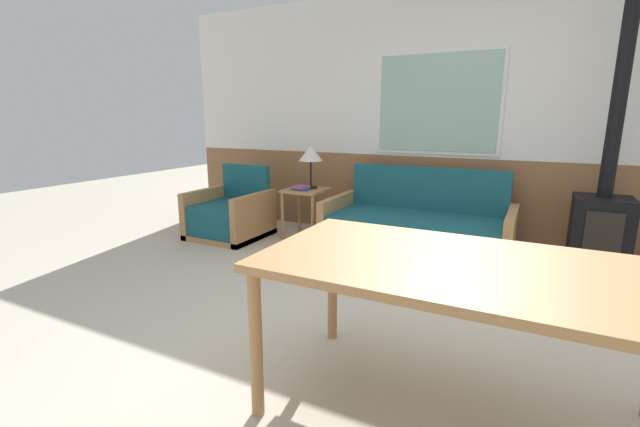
{
  "coord_description": "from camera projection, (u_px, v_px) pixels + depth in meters",
  "views": [
    {
      "loc": [
        0.68,
        -2.16,
        1.38
      ],
      "look_at": [
        -1.01,
        1.13,
        0.54
      ],
      "focal_mm": 24.0,
      "sensor_mm": 36.0,
      "label": 1
    }
  ],
  "objects": [
    {
      "name": "ground_plane",
      "position": [
        386.0,
        359.0,
        2.49
      ],
      "size": [
        16.0,
        16.0,
        0.0
      ],
      "primitive_type": "plane",
      "color": "beige"
    },
    {
      "name": "wall_back",
      "position": [
        470.0,
        118.0,
        4.47
      ],
      "size": [
        7.2,
        0.09,
        2.7
      ],
      "color": "#8E603D",
      "rests_on": "ground_plane"
    },
    {
      "name": "couch",
      "position": [
        417.0,
        231.0,
        4.32
      ],
      "size": [
        1.81,
        0.88,
        0.85
      ],
      "color": "#B27F4C",
      "rests_on": "ground_plane"
    },
    {
      "name": "armchair",
      "position": [
        231.0,
        216.0,
        4.98
      ],
      "size": [
        0.79,
        0.79,
        0.81
      ],
      "rotation": [
        0.0,
        0.0,
        0.28
      ],
      "color": "#B27F4C",
      "rests_on": "ground_plane"
    },
    {
      "name": "side_table",
      "position": [
        306.0,
        199.0,
        4.9
      ],
      "size": [
        0.45,
        0.45,
        0.57
      ],
      "color": "#B27F4C",
      "rests_on": "ground_plane"
    },
    {
      "name": "table_lamp",
      "position": [
        311.0,
        155.0,
        4.84
      ],
      "size": [
        0.27,
        0.27,
        0.49
      ],
      "color": "black",
      "rests_on": "side_table"
    },
    {
      "name": "book_stack",
      "position": [
        301.0,
        188.0,
        4.8
      ],
      "size": [
        0.21,
        0.18,
        0.05
      ],
      "color": "#234799",
      "rests_on": "side_table"
    },
    {
      "name": "dining_table",
      "position": [
        462.0,
        278.0,
        1.87
      ],
      "size": [
        1.76,
        0.93,
        0.76
      ],
      "color": "#B27F4C",
      "rests_on": "ground_plane"
    },
    {
      "name": "wood_stove",
      "position": [
        603.0,
        208.0,
        3.7
      ],
      "size": [
        0.46,
        0.43,
        2.46
      ],
      "color": "black",
      "rests_on": "ground_plane"
    }
  ]
}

